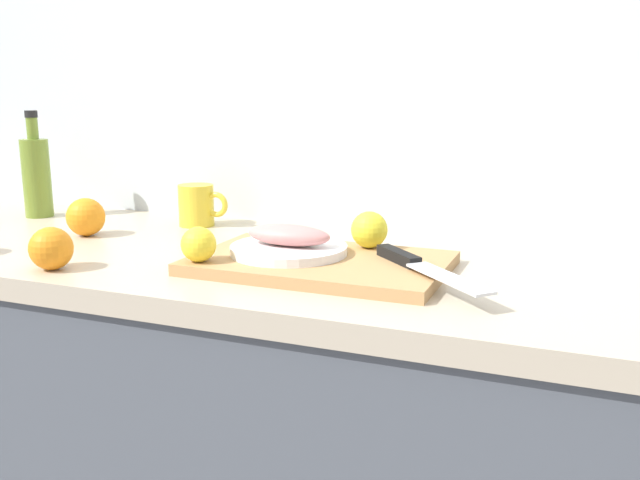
{
  "coord_description": "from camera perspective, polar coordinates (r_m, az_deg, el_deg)",
  "views": [
    {
      "loc": [
        0.56,
        -1.09,
        1.19
      ],
      "look_at": [
        0.15,
        -0.06,
        0.95
      ],
      "focal_mm": 38.34,
      "sensor_mm": 36.0,
      "label": 1
    }
  ],
  "objects": [
    {
      "name": "cutting_board",
      "position": [
        1.15,
        0.0,
        -1.95
      ],
      "size": [
        0.42,
        0.27,
        0.02
      ],
      "primitive_type": "cube",
      "color": "tan",
      "rests_on": "kitchen_counter"
    },
    {
      "name": "coffee_mug_0",
      "position": [
        1.53,
        -10.19,
        2.88
      ],
      "size": [
        0.12,
        0.08,
        0.09
      ],
      "color": "yellow",
      "rests_on": "kitchen_counter"
    },
    {
      "name": "kitchen_counter",
      "position": [
        1.44,
        -4.92,
        -18.85
      ],
      "size": [
        2.0,
        0.6,
        0.9
      ],
      "color": "#4C5159",
      "rests_on": "ground_plane"
    },
    {
      "name": "back_wall",
      "position": [
        1.53,
        0.19,
        14.49
      ],
      "size": [
        3.2,
        0.05,
        2.5
      ],
      "primitive_type": "cube",
      "color": "silver",
      "rests_on": "ground_plane"
    },
    {
      "name": "fish_fillet",
      "position": [
        1.16,
        -2.63,
        0.42
      ],
      "size": [
        0.15,
        0.06,
        0.04
      ],
      "primitive_type": "ellipsoid",
      "color": "tan",
      "rests_on": "white_plate"
    },
    {
      "name": "olive_oil_bottle",
      "position": [
        1.75,
        -22.59,
        5.02
      ],
      "size": [
        0.06,
        0.06,
        0.25
      ],
      "color": "olive",
      "rests_on": "kitchen_counter"
    },
    {
      "name": "orange_1",
      "position": [
        1.22,
        -21.53,
        -0.66
      ],
      "size": [
        0.07,
        0.07,
        0.07
      ],
      "primitive_type": "sphere",
      "color": "orange",
      "rests_on": "kitchen_counter"
    },
    {
      "name": "chef_knife",
      "position": [
        1.08,
        7.97,
        -1.96
      ],
      "size": [
        0.23,
        0.22,
        0.02
      ],
      "rotation": [
        0.0,
        0.0,
        -0.78
      ],
      "color": "silver",
      "rests_on": "cutting_board"
    },
    {
      "name": "orange_3",
      "position": [
        1.49,
        -18.97,
        1.83
      ],
      "size": [
        0.08,
        0.08,
        0.08
      ],
      "primitive_type": "sphere",
      "color": "orange",
      "rests_on": "kitchen_counter"
    },
    {
      "name": "lemon_1",
      "position": [
        1.21,
        4.14,
        0.86
      ],
      "size": [
        0.07,
        0.07,
        0.07
      ],
      "primitive_type": "sphere",
      "color": "yellow",
      "rests_on": "cutting_board"
    },
    {
      "name": "white_plate",
      "position": [
        1.17,
        -2.62,
        -0.8
      ],
      "size": [
        0.2,
        0.2,
        0.01
      ],
      "primitive_type": "cylinder",
      "color": "white",
      "rests_on": "cutting_board"
    },
    {
      "name": "lemon_0",
      "position": [
        1.13,
        -10.1,
        -0.36
      ],
      "size": [
        0.06,
        0.06,
        0.06
      ],
      "primitive_type": "sphere",
      "color": "yellow",
      "rests_on": "cutting_board"
    }
  ]
}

